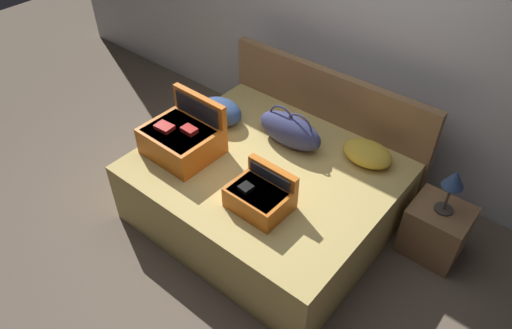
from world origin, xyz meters
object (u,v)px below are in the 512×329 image
hard_case_large (182,138)px  duffel_bag (290,130)px  table_lamp (454,182)px  hard_case_medium (260,196)px  pillow_center_head (367,153)px  bed (265,192)px  nightstand (435,230)px  pillow_near_headboard (221,111)px

hard_case_large → duffel_bag: size_ratio=0.93×
table_lamp → hard_case_large: bearing=-155.7°
hard_case_medium → pillow_center_head: size_ratio=1.04×
bed → duffel_bag: duffel_bag is taller
nightstand → pillow_near_headboard: bearing=-170.1°
pillow_center_head → nightstand: bearing=0.8°
pillow_near_headboard → nightstand: 2.02m
pillow_center_head → table_lamp: table_lamp is taller
nightstand → pillow_center_head: bearing=-179.2°
hard_case_medium → pillow_near_headboard: 1.11m
bed → hard_case_large: size_ratio=3.47×
bed → pillow_near_headboard: 0.82m
hard_case_medium → bed: bearing=124.1°
hard_case_medium → table_lamp: hard_case_medium is taller
hard_case_large → table_lamp: 2.06m
hard_case_large → duffel_bag: (0.60, 0.64, -0.01)m
pillow_center_head → nightstand: (0.67, 0.01, -0.43)m
table_lamp → pillow_near_headboard: bearing=-170.1°
table_lamp → hard_case_medium: bearing=-137.1°
hard_case_large → table_lamp: hard_case_large is taller
hard_case_medium → pillow_near_headboard: bearing=148.3°
hard_case_large → table_lamp: size_ratio=1.45×
pillow_near_headboard → pillow_center_head: pillow_near_headboard is taller
pillow_near_headboard → pillow_center_head: bearing=14.5°
nightstand → duffel_bag: bearing=-170.5°
duffel_bag → pillow_center_head: size_ratio=1.47×
pillow_center_head → table_lamp: 0.68m
bed → pillow_center_head: pillow_center_head is taller
bed → pillow_center_head: bearing=43.9°
bed → table_lamp: 1.45m
bed → hard_case_large: bearing=-155.8°
hard_case_large → nightstand: (1.88, 0.85, -0.49)m
pillow_near_headboard → pillow_center_head: 1.31m
duffel_bag → pillow_center_head: duffel_bag is taller
pillow_near_headboard → nightstand: bearing=9.9°
hard_case_large → table_lamp: bearing=25.4°
pillow_near_headboard → table_lamp: 1.97m
hard_case_large → bed: bearing=25.3°
hard_case_large → pillow_center_head: hard_case_large is taller
pillow_near_headboard → nightstand: (1.94, 0.34, -0.45)m
pillow_center_head → table_lamp: bearing=0.8°
hard_case_large → pillow_center_head: 1.47m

